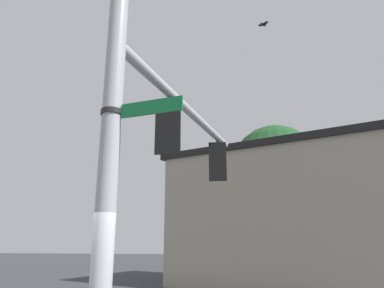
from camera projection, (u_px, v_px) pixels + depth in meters
signal_pole at (108, 174)px, 4.95m from camera, size 0.31×0.31×6.11m
mast_arm at (190, 112)px, 8.57m from camera, size 1.78×6.61×0.21m
traffic_light_nearest_pole at (170, 129)px, 7.25m from camera, size 0.54×0.49×1.31m
traffic_light_mid_inner at (218, 162)px, 10.57m from camera, size 0.54×0.49×1.31m
street_name_sign at (128, 111)px, 5.11m from camera, size 1.32×0.46×0.22m
bird_flying at (263, 24)px, 9.58m from camera, size 0.28×0.28×0.11m
storefront_building at (310, 216)px, 15.09m from camera, size 13.75×10.80×6.09m
tree_by_storefront at (276, 170)px, 15.83m from camera, size 4.16×4.16×7.29m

